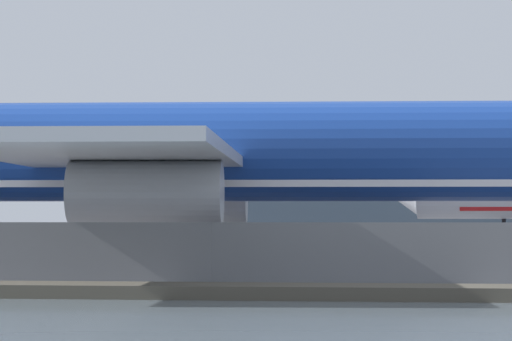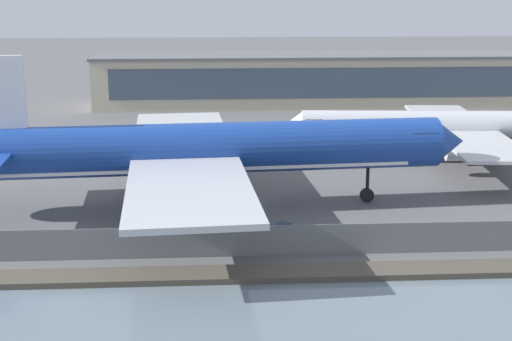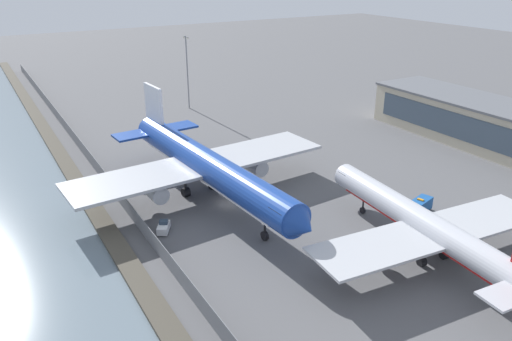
{
  "view_description": "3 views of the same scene",
  "coord_description": "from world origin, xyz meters",
  "px_view_note": "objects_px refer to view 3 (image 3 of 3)",
  "views": [
    {
      "loc": [
        7.62,
        -64.72,
        2.99
      ],
      "look_at": [
        -0.21,
        0.59,
        5.5
      ],
      "focal_mm": 85.0,
      "sensor_mm": 36.0,
      "label": 1
    },
    {
      "loc": [
        -2.64,
        -73.4,
        22.62
      ],
      "look_at": [
        1.68,
        0.31,
        3.36
      ],
      "focal_mm": 50.0,
      "sensor_mm": 36.0,
      "label": 2
    },
    {
      "loc": [
        68.95,
        -34.73,
        38.62
      ],
      "look_at": [
        1.25,
        4.93,
        5.64
      ],
      "focal_mm": 35.0,
      "sensor_mm": 36.0,
      "label": 3
    }
  ],
  "objects_px": {
    "cargo_jet_blue": "(205,165)",
    "passenger_jet_silver": "(427,226)",
    "ops_van": "(420,205)",
    "baggage_tug": "(164,227)",
    "apron_light_mast_apron_east": "(187,68)"
  },
  "relations": [
    {
      "from": "cargo_jet_blue",
      "to": "passenger_jet_silver",
      "type": "height_order",
      "value": "cargo_jet_blue"
    },
    {
      "from": "passenger_jet_silver",
      "to": "ops_van",
      "type": "relative_size",
      "value": 7.71
    },
    {
      "from": "passenger_jet_silver",
      "to": "baggage_tug",
      "type": "bearing_deg",
      "value": -130.03
    },
    {
      "from": "passenger_jet_silver",
      "to": "ops_van",
      "type": "distance_m",
      "value": 13.89
    },
    {
      "from": "cargo_jet_blue",
      "to": "apron_light_mast_apron_east",
      "type": "xyz_separation_m",
      "value": [
        -55.42,
        20.58,
        5.14
      ]
    },
    {
      "from": "baggage_tug",
      "to": "passenger_jet_silver",
      "type": "bearing_deg",
      "value": 49.97
    },
    {
      "from": "cargo_jet_blue",
      "to": "ops_van",
      "type": "relative_size",
      "value": 9.88
    },
    {
      "from": "apron_light_mast_apron_east",
      "to": "passenger_jet_silver",
      "type": "bearing_deg",
      "value": -1.3
    },
    {
      "from": "passenger_jet_silver",
      "to": "ops_van",
      "type": "height_order",
      "value": "passenger_jet_silver"
    },
    {
      "from": "cargo_jet_blue",
      "to": "passenger_jet_silver",
      "type": "bearing_deg",
      "value": 29.7
    },
    {
      "from": "baggage_tug",
      "to": "apron_light_mast_apron_east",
      "type": "xyz_separation_m",
      "value": [
        -63.21,
        31.51,
        10.52
      ]
    },
    {
      "from": "ops_van",
      "to": "passenger_jet_silver",
      "type": "bearing_deg",
      "value": -45.37
    },
    {
      "from": "cargo_jet_blue",
      "to": "baggage_tug",
      "type": "xyz_separation_m",
      "value": [
        7.79,
        -10.93,
        -5.38
      ]
    },
    {
      "from": "passenger_jet_silver",
      "to": "apron_light_mast_apron_east",
      "type": "height_order",
      "value": "apron_light_mast_apron_east"
    },
    {
      "from": "passenger_jet_silver",
      "to": "ops_van",
      "type": "bearing_deg",
      "value": 134.63
    }
  ]
}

